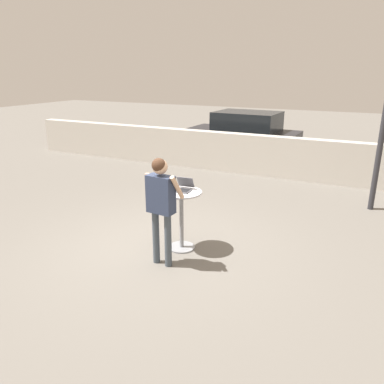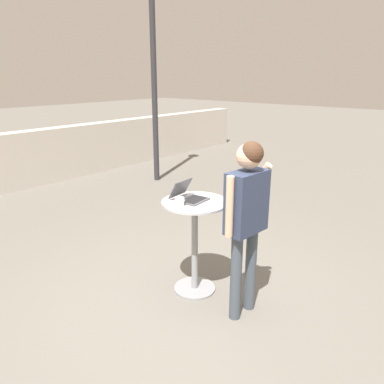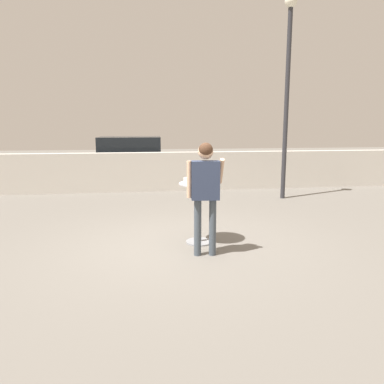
{
  "view_description": "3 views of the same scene",
  "coord_description": "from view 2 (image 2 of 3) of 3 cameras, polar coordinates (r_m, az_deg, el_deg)",
  "views": [
    {
      "loc": [
        3.09,
        -5.06,
        2.99
      ],
      "look_at": [
        0.57,
        0.12,
        1.1
      ],
      "focal_mm": 35.0,
      "sensor_mm": 36.0,
      "label": 1
    },
    {
      "loc": [
        -2.51,
        -2.15,
        2.32
      ],
      "look_at": [
        0.33,
        0.26,
        1.14
      ],
      "focal_mm": 35.0,
      "sensor_mm": 36.0,
      "label": 2
    },
    {
      "loc": [
        -0.7,
        -5.94,
        2.02
      ],
      "look_at": [
        0.16,
        -0.0,
        0.93
      ],
      "focal_mm": 35.0,
      "sensor_mm": 36.0,
      "label": 3
    }
  ],
  "objects": [
    {
      "name": "ground_plane",
      "position": [
        4.04,
        -0.24,
        -17.42
      ],
      "size": [
        50.0,
        50.0,
        0.0
      ],
      "primitive_type": "plane",
      "color": "slate"
    },
    {
      "name": "street_lamp",
      "position": [
        8.33,
        -6.06,
        24.3
      ],
      "size": [
        0.32,
        0.32,
        5.26
      ],
      "color": "#2D2D33",
      "rests_on": "ground_plane"
    },
    {
      "name": "laptop",
      "position": [
        3.93,
        -0.48,
        -0.56
      ],
      "size": [
        0.32,
        0.36,
        0.21
      ],
      "color": "#515156",
      "rests_on": "cafe_table"
    },
    {
      "name": "cafe_table",
      "position": [
        4.03,
        0.42,
        -6.37
      ],
      "size": [
        0.7,
        0.7,
        1.05
      ],
      "color": "gray",
      "rests_on": "ground_plane"
    },
    {
      "name": "standing_person",
      "position": [
        3.5,
        8.3,
        -2.42
      ],
      "size": [
        0.58,
        0.36,
        1.75
      ],
      "color": "#424C56",
      "rests_on": "ground_plane"
    },
    {
      "name": "coffee_mug",
      "position": [
        3.73,
        -1.91,
        -1.54
      ],
      "size": [
        0.13,
        0.1,
        0.09
      ],
      "color": "white",
      "rests_on": "cafe_table"
    }
  ]
}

